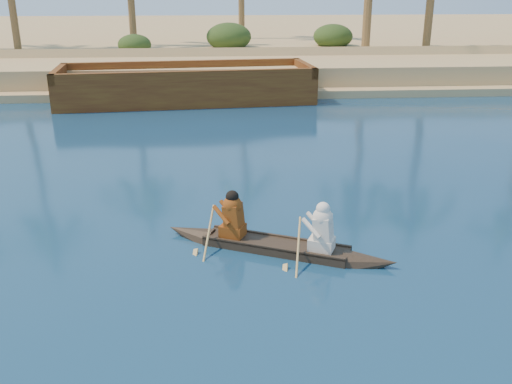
{
  "coord_description": "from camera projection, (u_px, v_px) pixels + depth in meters",
  "views": [
    {
      "loc": [
        -7.99,
        -4.57,
        5.14
      ],
      "look_at": [
        -7.12,
        6.98,
        0.9
      ],
      "focal_mm": 40.0,
      "sensor_mm": 36.0,
      "label": 1
    }
  ],
  "objects": [
    {
      "name": "shrub_cluster",
      "position": [
        340.0,
        51.0,
        35.7
      ],
      "size": [
        100.0,
        6.0,
        2.4
      ],
      "primitive_type": null,
      "color": "#243B15",
      "rests_on": "ground"
    },
    {
      "name": "canoe",
      "position": [
        276.0,
        239.0,
        11.6
      ],
      "size": [
        4.73,
        2.64,
        1.35
      ],
      "rotation": [
        0.0,
        0.0,
        -0.43
      ],
      "color": "#30231A",
      "rests_on": "ground"
    },
    {
      "name": "sandy_embankment",
      "position": [
        302.0,
        39.0,
        50.34
      ],
      "size": [
        150.0,
        51.0,
        1.5
      ],
      "color": "tan",
      "rests_on": "ground"
    },
    {
      "name": "barge_mid",
      "position": [
        186.0,
        87.0,
        26.33
      ],
      "size": [
        11.82,
        4.85,
        1.92
      ],
      "rotation": [
        0.0,
        0.0,
        0.09
      ],
      "color": "brown",
      "rests_on": "ground"
    }
  ]
}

